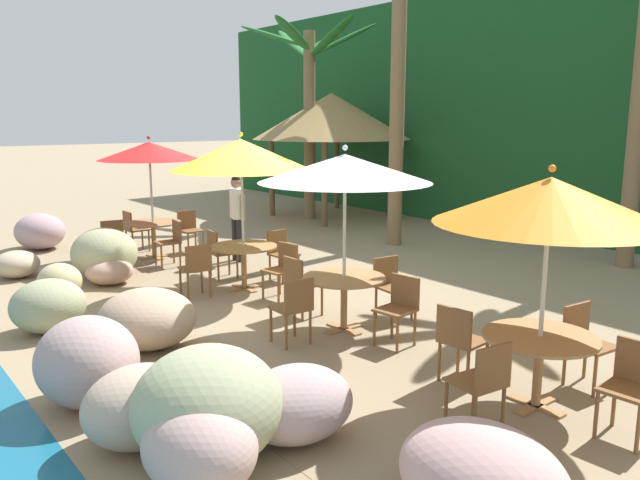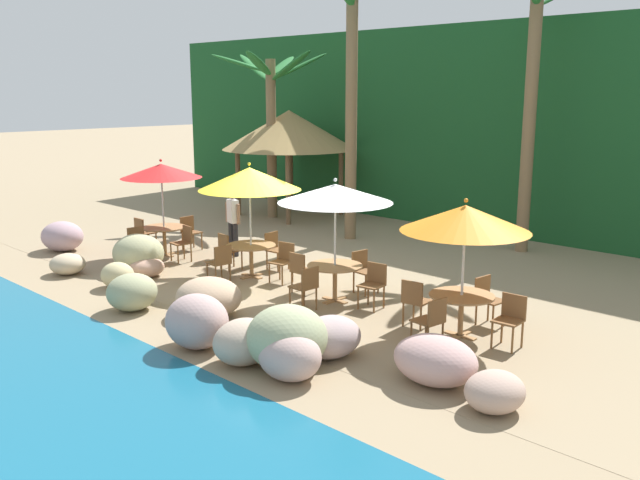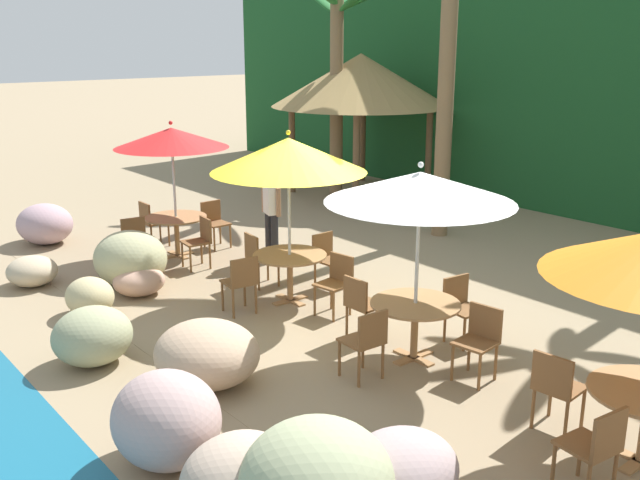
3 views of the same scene
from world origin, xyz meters
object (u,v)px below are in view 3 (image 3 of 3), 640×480
chair_yellow_inland (327,256)px  umbrella_white (420,187)px  chair_white_seaward (480,337)px  waiter_in_white (271,206)px  chair_yellow_left (258,256)px  palapa_hut (361,81)px  chair_white_right (366,339)px  umbrella_red (171,138)px  chair_red_inland (214,220)px  chair_red_seaward (200,239)px  dining_table_yellow (290,262)px  chair_yellow_seaward (337,280)px  chair_white_inland (461,304)px  chair_white_left (361,303)px  chair_orange_right (596,445)px  dining_table_white (415,312)px  dining_table_red (176,223)px  chair_yellow_right (241,280)px  umbrella_yellow (289,155)px  palm_tree_second (451,4)px  palm_tree_nearest (337,45)px  chair_red_right (132,237)px  chair_red_left (151,221)px  chair_orange_left (556,386)px

chair_yellow_inland → umbrella_white: (2.72, -0.87, 1.65)m
chair_white_seaward → waiter_in_white: size_ratio=0.51×
chair_yellow_left → palapa_hut: (-4.29, 6.06, 2.31)m
chair_white_right → umbrella_red: bearing=173.1°
chair_red_inland → chair_white_right: same height
chair_red_seaward → dining_table_yellow: 2.32m
chair_yellow_seaward → chair_white_seaward: size_ratio=1.00×
chair_white_inland → chair_white_left: bearing=-131.4°
chair_orange_right → palapa_hut: bearing=146.8°
dining_table_white → chair_orange_right: chair_orange_right is taller
chair_red_seaward → umbrella_white: (4.88, 0.16, 1.65)m
dining_table_red → palapa_hut: size_ratio=0.25×
chair_orange_right → chair_yellow_inland: bearing=163.0°
chair_yellow_right → umbrella_red: bearing=168.0°
umbrella_yellow → chair_yellow_seaward: size_ratio=2.96×
chair_red_inland → chair_yellow_left: 2.50m
dining_table_red → palm_tree_second: 6.47m
palm_tree_nearest → waiter_in_white: size_ratio=3.13×
dining_table_white → chair_yellow_inland: bearing=162.3°
chair_yellow_left → chair_yellow_right: 1.21m
chair_white_left → chair_red_inland: bearing=170.9°
dining_table_yellow → chair_white_right: bearing=-18.5°
chair_yellow_inland → chair_white_right: (2.77, -1.72, 0.00)m
palm_tree_nearest → waiter_in_white: bearing=-52.5°
chair_yellow_left → chair_orange_right: (6.34, -0.89, 0.00)m
chair_orange_right → waiter_in_white: (-7.35, 1.88, 0.47)m
chair_red_seaward → chair_red_inland: same height
chair_yellow_left → dining_table_white: size_ratio=0.79×
chair_red_right → dining_table_yellow: size_ratio=0.79×
chair_yellow_inland → chair_white_seaward: same height
chair_red_inland → chair_white_inland: (5.84, 0.16, 0.00)m
chair_white_seaward → dining_table_red: bearing=-176.9°
chair_red_right → chair_yellow_right: size_ratio=1.00×
chair_red_left → umbrella_white: size_ratio=0.35×
umbrella_red → chair_yellow_seaward: umbrella_red is taller
umbrella_white → chair_white_left: (-0.85, -0.11, -1.65)m
chair_white_right → chair_orange_left: bearing=18.8°
chair_white_seaward → palm_tree_nearest: 10.57m
chair_yellow_inland → umbrella_white: size_ratio=0.35×
umbrella_red → chair_red_inland: bearing=97.0°
umbrella_white → palapa_hut: 9.86m
chair_orange_right → umbrella_white: bearing=163.7°
chair_orange_left → chair_yellow_inland: bearing=167.8°
umbrella_white → chair_white_right: 1.86m
chair_red_inland → chair_yellow_right: size_ratio=1.00×
chair_white_left → chair_white_inland: bearing=48.6°
waiter_in_white → palm_tree_nearest: bearing=127.5°
chair_red_left → chair_white_left: same height
chair_red_right → chair_white_inland: bearing=18.0°
chair_red_inland → chair_yellow_right: (3.25, -1.52, 0.00)m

